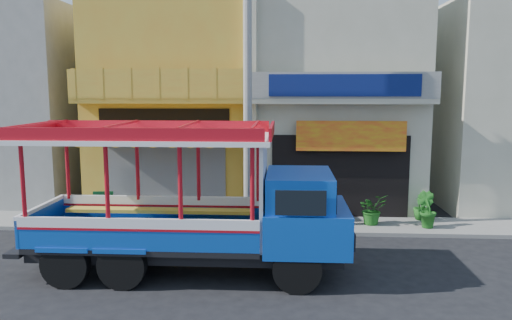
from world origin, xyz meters
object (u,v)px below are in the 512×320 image
Objects in this scene: songthaew_truck at (210,203)px; potted_plant_b at (426,210)px; potted_plant_a at (372,209)px; potted_plant_c at (422,206)px; utility_pole at (253,69)px; green_sign at (104,209)px.

potted_plant_b is at bearing 33.29° from songthaew_truck.
potted_plant_a is 1.87m from potted_plant_c.
utility_pole is at bearing -60.43° from potted_plant_c.
green_sign is 1.00× the size of potted_plant_a.
potted_plant_b is (6.21, 4.08, -1.06)m from songthaew_truck.
utility_pole reaches higher than potted_plant_c.
potted_plant_c is at bearing 38.51° from songthaew_truck.
potted_plant_a is 1.05× the size of potted_plant_c.
potted_plant_b is at bearing 9.28° from potted_plant_c.
potted_plant_c is (10.48, 0.85, 0.05)m from green_sign.
utility_pole is at bearing 77.99° from songthaew_truck.
potted_plant_c is (6.31, 5.02, -1.15)m from songthaew_truck.
utility_pole is at bearing -6.22° from green_sign.
potted_plant_a is at bearing 43.49° from songthaew_truck.
green_sign is 10.52m from potted_plant_c.
songthaew_truck is 6.87× the size of potted_plant_b.
potted_plant_b is at bearing -0.52° from green_sign.
potted_plant_a is (8.74, 0.16, 0.08)m from green_sign.
potted_plant_c is at bearing 4.65° from green_sign.
songthaew_truck is (-0.77, -3.63, -3.29)m from utility_pole.
songthaew_truck is 8.24× the size of potted_plant_c.
potted_plant_a is at bearing 38.76° from potted_plant_b.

